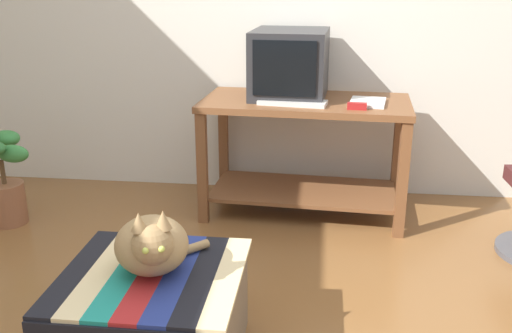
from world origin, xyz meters
TOP-DOWN VIEW (x-y plane):
  - back_wall at (0.00, 2.05)m, footprint 8.00×0.10m
  - desk at (0.19, 1.60)m, footprint 1.30×0.71m
  - tv_monitor at (0.08, 1.69)m, footprint 0.48×0.55m
  - keyboard at (0.11, 1.46)m, footprint 0.42×0.21m
  - book at (0.56, 1.53)m, footprint 0.24×0.28m
  - ottoman_with_blanket at (-0.33, -0.00)m, footprint 0.68×0.68m
  - cat at (-0.32, 0.00)m, footprint 0.37×0.41m
  - potted_plant at (-1.62, 1.20)m, footprint 0.36×0.38m
  - stapler at (0.48, 1.37)m, footprint 0.11×0.04m
  - pen at (0.55, 1.60)m, footprint 0.14×0.02m

SIDE VIEW (x-z plane):
  - ottoman_with_blanket at x=-0.33m, z-range 0.00..0.40m
  - potted_plant at x=-1.62m, z-range -0.04..0.60m
  - desk at x=0.19m, z-range 0.13..0.87m
  - cat at x=-0.32m, z-range 0.37..0.66m
  - pen at x=0.55m, z-range 0.74..0.74m
  - book at x=0.56m, z-range 0.74..0.76m
  - keyboard at x=0.11m, z-range 0.74..0.76m
  - stapler at x=0.48m, z-range 0.74..0.78m
  - tv_monitor at x=0.08m, z-range 0.73..1.14m
  - back_wall at x=0.00m, z-range 0.00..2.60m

